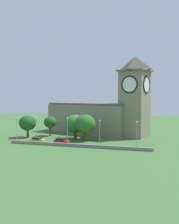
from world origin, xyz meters
The scene contains 14 objects.
ground_plane centered at (0.00, 15.00, 0.00)m, with size 200.00×200.00×0.00m, color #3D6633.
church centered at (1.10, 22.50, 8.13)m, with size 40.23×22.19×27.12m.
quay_barrier centered at (0.00, -3.33, 0.46)m, with size 40.67×0.70×0.91m, color gray.
car_yellow centered at (-13.49, -0.64, 0.83)m, with size 4.40×2.32×1.65m.
car_red centered at (-5.70, -0.75, 0.92)m, with size 4.41×2.32×1.82m.
streetlamp_west_end centered at (-22.47, 2.46, 4.78)m, with size 0.44×0.44×7.18m.
streetlamp_west_mid centered at (-15.24, 2.04, 5.01)m, with size 0.44×0.44×7.59m.
streetlamp_central centered at (-4.88, 1.92, 5.00)m, with size 0.44×0.44×7.57m.
streetlamp_east_mid centered at (5.18, 1.38, 4.77)m, with size 0.44×0.44×7.16m.
streetlamp_east_end centered at (15.46, 2.35, 4.70)m, with size 0.44×0.44×7.05m.
tree_riverside_west centered at (-0.76, 6.51, 5.27)m, with size 6.42×6.42×8.20m.
tree_churchyard centered at (-4.99, 9.37, 4.84)m, with size 6.58×6.58×7.83m.
tree_riverside_east centered at (-21.16, 7.18, 4.85)m, with size 5.68×5.68×7.44m.
tree_by_tower centered at (-15.27, 12.28, 4.74)m, with size 4.44×4.44×6.79m.
Camera 1 is at (22.62, -68.62, 14.11)m, focal length 40.98 mm.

